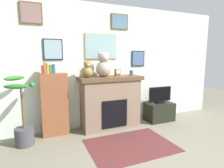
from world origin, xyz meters
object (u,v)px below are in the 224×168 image
potted_plant (24,124)px  mantel_clock (117,73)px  bookshelf (55,103)px  candle_jar (131,73)px  teddy_bear_tan (104,66)px  tv_stand (159,112)px  fireplace (110,102)px  television (160,95)px  teddy_bear_grey (88,70)px

potted_plant → mantel_clock: mantel_clock is taller
bookshelf → candle_jar: bookshelf is taller
mantel_clock → teddy_bear_tan: (-0.31, 0.00, 0.15)m
tv_stand → fireplace: bearing=176.8°
tv_stand → teddy_bear_tan: 1.78m
potted_plant → candle_jar: (2.16, 0.16, 0.79)m
television → candle_jar: size_ratio=5.18×
television → teddy_bear_tan: 1.56m
bookshelf → teddy_bear_grey: size_ratio=4.26×
mantel_clock → tv_stand: bearing=-2.6°
fireplace → mantel_clock: mantel_clock is taller
tv_stand → television: bearing=-90.0°
bookshelf → tv_stand: bearing=-2.4°
television → teddy_bear_tan: teddy_bear_tan is taller
tv_stand → teddy_bear_grey: 2.01m
potted_plant → television: potted_plant is taller
fireplace → teddy_bear_grey: (-0.49, -0.02, 0.69)m
tv_stand → candle_jar: (-0.74, 0.05, 0.95)m
mantel_clock → potted_plant: bearing=-174.9°
potted_plant → teddy_bear_tan: 1.80m
television → candle_jar: (-0.74, 0.05, 0.55)m
bookshelf → television: size_ratio=2.36×
bookshelf → potted_plant: bearing=-158.4°
bookshelf → mantel_clock: size_ratio=9.51×
bookshelf → teddy_bear_tan: bearing=-2.9°
potted_plant → mantel_clock: 2.00m
teddy_bear_grey → tv_stand: bearing=-1.7°
bookshelf → teddy_bear_grey: teddy_bear_grey is taller
mantel_clock → teddy_bear_grey: (-0.64, 0.00, 0.07)m
bookshelf → tv_stand: (2.36, -0.10, -0.42)m
tv_stand → candle_jar: 1.20m
fireplace → television: bearing=-3.3°
television → mantel_clock: bearing=177.3°
candle_jar → teddy_bear_tan: bearing=-179.9°
teddy_bear_tan → potted_plant: bearing=-173.9°
potted_plant → television: (2.90, 0.11, 0.24)m
tv_stand → television: (0.00, -0.00, 0.40)m
candle_jar → teddy_bear_tan: (-0.64, -0.00, 0.17)m
fireplace → bookshelf: (-1.13, 0.03, 0.08)m
mantel_clock → bookshelf: bearing=177.8°
teddy_bear_tan → candle_jar: bearing=0.1°
candle_jar → television: bearing=-4.0°
candle_jar → mantel_clock: size_ratio=0.78×
television → mantel_clock: mantel_clock is taller
teddy_bear_grey → teddy_bear_tan: (0.34, -0.00, 0.08)m
teddy_bear_grey → television: bearing=-1.7°
fireplace → potted_plant: (-1.67, -0.18, -0.19)m
fireplace → tv_stand: bearing=-3.2°
television → mantel_clock: (-1.08, 0.05, 0.57)m
potted_plant → tv_stand: bearing=2.2°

